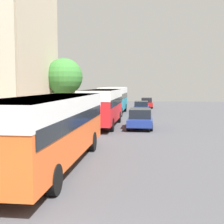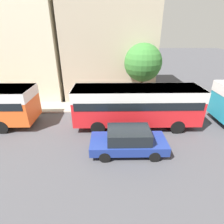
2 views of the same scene
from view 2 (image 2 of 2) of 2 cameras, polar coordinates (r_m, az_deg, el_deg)
The scene contains 5 objects.
building_midblock at distance 20.88m, azimuth -29.09°, elevation 20.80°, with size 5.12×8.78×12.18m.
building_far_terrace at distance 19.50m, azimuth -0.94°, elevation 22.00°, with size 6.53×8.82×11.10m.
bus_following at distance 12.81m, azimuth 8.06°, elevation 3.32°, with size 2.49×9.12×3.05m.
car_far_curb at distance 10.50m, azimuth 5.37°, elevation -9.23°, with size 1.96×4.49×1.57m.
street_tree at distance 15.71m, azimuth 10.05°, elevation 15.49°, with size 3.20×3.20×5.60m.
Camera 2 is at (9.99, 18.68, 6.80)m, focal length 28.00 mm.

